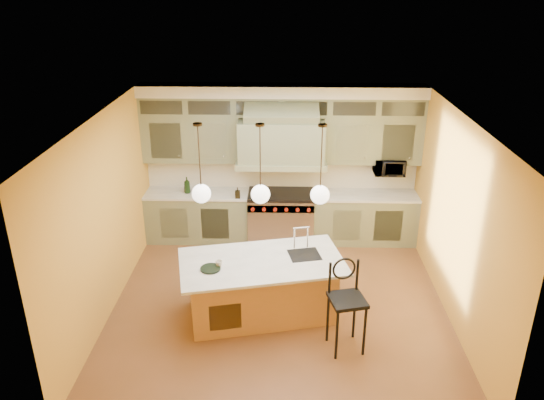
{
  "coord_description": "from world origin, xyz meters",
  "views": [
    {
      "loc": [
        0.08,
        -6.83,
        4.65
      ],
      "look_at": [
        -0.13,
        0.7,
        1.43
      ],
      "focal_mm": 35.0,
      "sensor_mm": 36.0,
      "label": 1
    }
  ],
  "objects_px": {
    "range": "(281,216)",
    "kitchen_island": "(262,286)",
    "microwave": "(389,166)",
    "counter_stool": "(346,300)"
  },
  "relations": [
    {
      "from": "range",
      "to": "counter_stool",
      "type": "bearing_deg",
      "value": -74.0
    },
    {
      "from": "counter_stool",
      "to": "microwave",
      "type": "xyz_separation_m",
      "value": [
        1.06,
        3.22,
        0.72
      ]
    },
    {
      "from": "microwave",
      "to": "kitchen_island",
      "type": "bearing_deg",
      "value": -131.34
    },
    {
      "from": "microwave",
      "to": "counter_stool",
      "type": "bearing_deg",
      "value": -108.21
    },
    {
      "from": "counter_stool",
      "to": "microwave",
      "type": "relative_size",
      "value": 2.35
    },
    {
      "from": "range",
      "to": "microwave",
      "type": "height_order",
      "value": "microwave"
    },
    {
      "from": "kitchen_island",
      "to": "microwave",
      "type": "xyz_separation_m",
      "value": [
        2.2,
        2.5,
        0.98
      ]
    },
    {
      "from": "range",
      "to": "counter_stool",
      "type": "distance_m",
      "value": 3.25
    },
    {
      "from": "kitchen_island",
      "to": "microwave",
      "type": "relative_size",
      "value": 4.63
    },
    {
      "from": "range",
      "to": "kitchen_island",
      "type": "distance_m",
      "value": 2.41
    }
  ]
}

